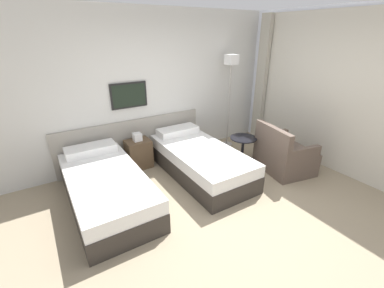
{
  "coord_description": "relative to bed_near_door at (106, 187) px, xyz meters",
  "views": [
    {
      "loc": [
        -2.0,
        -2.1,
        2.29
      ],
      "look_at": [
        0.01,
        1.11,
        0.64
      ],
      "focal_mm": 24.0,
      "sensor_mm": 36.0,
      "label": 1
    }
  ],
  "objects": [
    {
      "name": "ground_plane",
      "position": [
        1.39,
        -1.19,
        -0.25
      ],
      "size": [
        16.0,
        16.0,
        0.0
      ],
      "primitive_type": "plane",
      "color": "gray"
    },
    {
      "name": "wall_window",
      "position": [
        3.77,
        -1.21,
        1.09
      ],
      "size": [
        0.21,
        4.73,
        2.7
      ],
      "color": "white",
      "rests_on": "ground_plane"
    },
    {
      "name": "floor_lamp",
      "position": [
        2.82,
        0.74,
        1.27
      ],
      "size": [
        0.24,
        0.24,
        1.89
      ],
      "color": "#9E9993",
      "rests_on": "ground_plane"
    },
    {
      "name": "side_table",
      "position": [
        2.52,
        -0.09,
        0.11
      ],
      "size": [
        0.49,
        0.49,
        0.51
      ],
      "color": "black",
      "rests_on": "ground_plane"
    },
    {
      "name": "bed_near_door",
      "position": [
        0.0,
        0.0,
        0.0
      ],
      "size": [
        0.97,
        2.04,
        0.62
      ],
      "color": "#332D28",
      "rests_on": "ground_plane"
    },
    {
      "name": "nightstand",
      "position": [
        0.8,
        0.79,
        0.02
      ],
      "size": [
        0.43,
        0.35,
        0.66
      ],
      "color": "brown",
      "rests_on": "ground_plane"
    },
    {
      "name": "wall_headboard",
      "position": [
        1.36,
        1.07,
        1.05
      ],
      "size": [
        10.0,
        0.1,
        2.7
      ],
      "color": "silver",
      "rests_on": "ground_plane"
    },
    {
      "name": "armchair",
      "position": [
        2.94,
        -0.68,
        0.02
      ],
      "size": [
        0.9,
        1.02,
        0.85
      ],
      "rotation": [
        0.0,
        0.0,
        1.37
      ],
      "color": "brown",
      "rests_on": "ground_plane"
    },
    {
      "name": "bed_near_window",
      "position": [
        1.6,
        0.0,
        0.0
      ],
      "size": [
        0.97,
        2.04,
        0.62
      ],
      "color": "#332D28",
      "rests_on": "ground_plane"
    }
  ]
}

